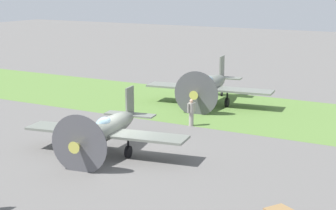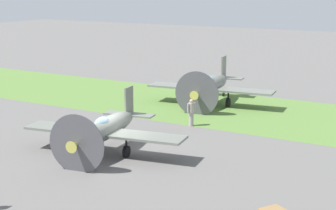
{
  "view_description": "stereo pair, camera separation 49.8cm",
  "coord_description": "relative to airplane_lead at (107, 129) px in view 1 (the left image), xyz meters",
  "views": [
    {
      "loc": [
        -15.82,
        23.11,
        8.86
      ],
      "look_at": [
        0.67,
        -6.15,
        1.27
      ],
      "focal_mm": 57.72,
      "sensor_mm": 36.0,
      "label": 1
    },
    {
      "loc": [
        -16.25,
        22.86,
        8.86
      ],
      "look_at": [
        0.67,
        -6.15,
        1.27
      ],
      "focal_mm": 57.72,
      "sensor_mm": 36.0,
      "label": 2
    }
  ],
  "objects": [
    {
      "name": "airplane_lead",
      "position": [
        0.0,
        0.0,
        0.0
      ],
      "size": [
        9.02,
        7.19,
        3.19
      ],
      "rotation": [
        0.0,
        0.0,
        0.17
      ],
      "color": "slate",
      "rests_on": "ground"
    },
    {
      "name": "ground_crew_chief",
      "position": [
        -1.31,
        -7.24,
        -0.42
      ],
      "size": [
        0.38,
        0.59,
        1.73
      ],
      "rotation": [
        0.0,
        0.0,
        1.17
      ],
      "color": "#9E998E",
      "rests_on": "ground"
    },
    {
      "name": "ground_plane",
      "position": [
        -0.5,
        -0.71,
        -1.34
      ],
      "size": [
        160.0,
        160.0,
        0.0
      ],
      "primitive_type": "plane",
      "color": "#605E5B"
    },
    {
      "name": "grass_verge",
      "position": [
        -0.5,
        -12.66,
        -1.33
      ],
      "size": [
        120.0,
        11.0,
        0.01
      ],
      "primitive_type": "cube",
      "color": "#567A38",
      "rests_on": "ground"
    },
    {
      "name": "airplane_wingman",
      "position": [
        0.29,
        -13.42,
        0.09
      ],
      "size": [
        9.6,
        7.63,
        3.4
      ],
      "rotation": [
        0.0,
        0.0,
        0.14
      ],
      "color": "slate",
      "rests_on": "ground"
    }
  ]
}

